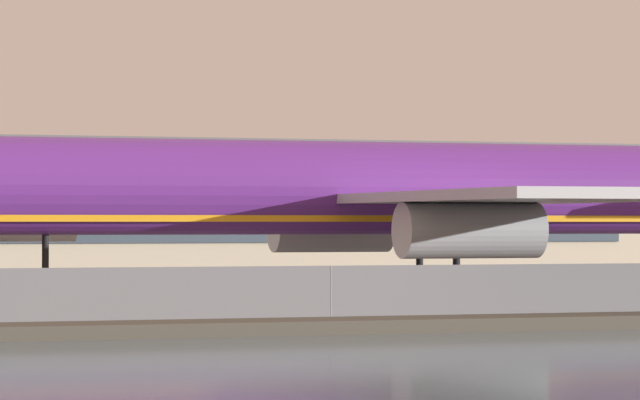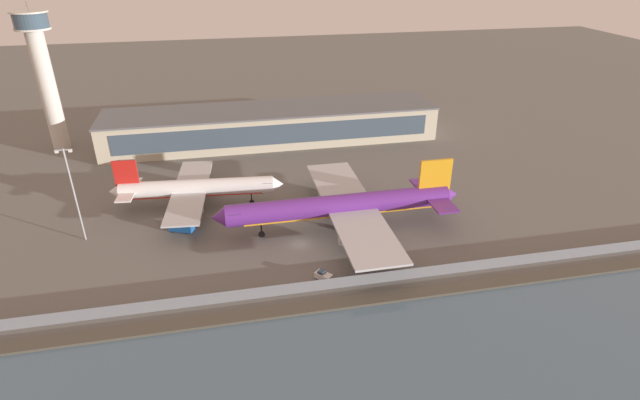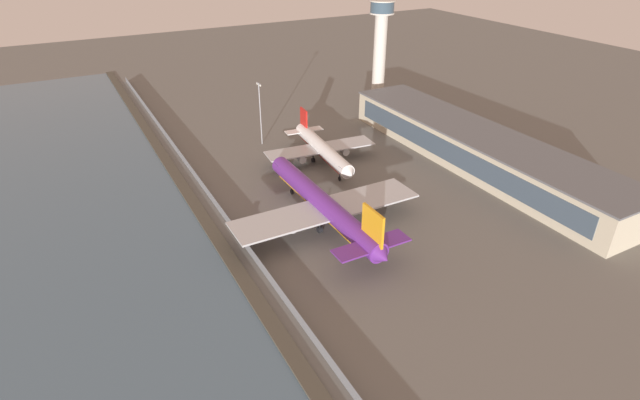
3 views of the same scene
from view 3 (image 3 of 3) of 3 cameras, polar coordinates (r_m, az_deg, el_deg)
The scene contains 10 objects.
ground_plane at distance 125.89m, azimuth -3.45°, elevation -1.11°, with size 500.00×500.00×0.00m, color #66635E.
shoreline_seawall at distance 119.97m, azimuth -12.34°, elevation -3.33°, with size 320.00×3.00×0.50m.
perimeter_fence at distance 120.50m, azimuth -10.36°, elevation -2.45°, with size 280.00×0.10×2.29m.
cargo_jet_purple at distance 116.83m, azimuth 0.44°, elevation -0.53°, with size 53.17×45.72×14.35m.
passenger_jet_white_red at distance 148.50m, azimuth 0.23°, elevation 5.90°, with size 39.48×33.70×12.39m.
baggage_tug at distance 119.61m, azimuth -8.62°, elevation -2.74°, with size 3.32×3.46×1.80m.
ops_van at distance 148.30m, azimuth -3.94°, elevation 4.34°, with size 5.61×3.98×2.48m.
control_tower at distance 199.67m, azimuth 6.89°, elevation 17.33°, with size 9.68×9.68×41.03m.
terminal_building at distance 154.73m, azimuth 17.51°, elevation 5.66°, with size 99.97×19.85×10.29m.
apron_light_mast_apron_west at distance 161.32m, azimuth -6.85°, elevation 10.14°, with size 3.20×0.40×20.19m.
Camera 3 is at (99.09, -44.97, 63.30)m, focal length 28.00 mm.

